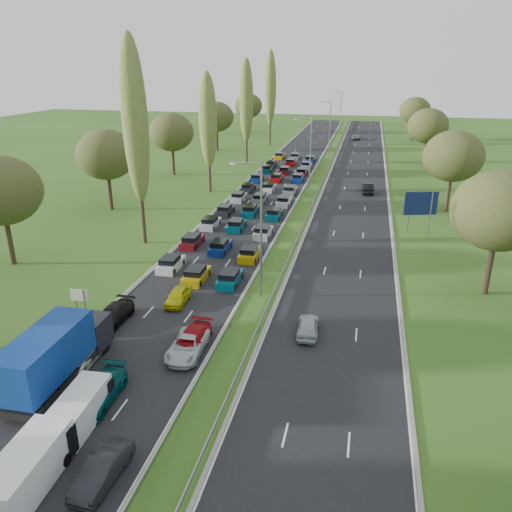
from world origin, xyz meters
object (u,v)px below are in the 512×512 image
Objects in this scene: info_sign at (80,298)px; near_car_2 at (79,354)px; blue_lorry at (57,354)px; near_car_3 at (113,315)px; white_van_rear at (82,407)px; direction_sign at (421,205)px; white_van_front at (30,466)px.

near_car_2 is at bearing -60.28° from info_sign.
near_car_3 is at bearing 91.63° from blue_lorry.
near_car_2 is 6.37m from white_van_rear.
near_car_3 is at bearing -17.12° from info_sign.
direction_sign is at bearing 43.49° from info_sign.
white_van_front is 49.19m from direction_sign.
near_car_3 is 16.30m from white_van_front.
near_car_2 reaches higher than near_car_3.
info_sign reaches higher than near_car_2.
white_van_rear is at bearing -58.95° from info_sign.
blue_lorry reaches higher than near_car_3.
info_sign is at bearing 118.16° from white_van_rear.
blue_lorry is 4.88m from white_van_rear.
near_car_2 is 10.66m from white_van_front.
direction_sign is (21.47, 39.49, 2.58)m from white_van_rear.
info_sign is 39.76m from direction_sign.
blue_lorry reaches higher than info_sign.
white_van_rear is (3.88, -11.11, 0.28)m from near_car_3.
blue_lorry is at bearing -124.56° from direction_sign.
info_sign is 0.40× the size of direction_sign.
near_car_2 is at bearing 106.79° from white_van_front.
white_van_front is at bearing -66.93° from blue_lorry.
white_van_front reaches higher than near_car_2.
white_van_front is (3.91, -15.82, 0.41)m from near_car_3.
white_van_rear is at bearing -118.54° from direction_sign.
blue_lorry is 44.07m from direction_sign.
near_car_2 is 1.10× the size of white_van_rear.
info_sign is at bearing -136.51° from direction_sign.
direction_sign is at bearing 58.58° from white_van_rear.
near_car_2 is 0.97× the size of white_van_front.
blue_lorry is at bearing -66.93° from info_sign.
blue_lorry is (-0.07, -2.15, 1.32)m from near_car_2.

